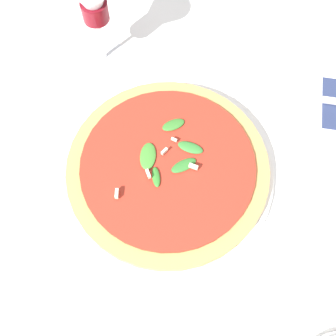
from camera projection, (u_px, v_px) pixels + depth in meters
ground_plane at (187, 171)px, 0.62m from camera, size 6.00×6.00×0.00m
pizza_arugula_main at (168, 171)px, 0.60m from camera, size 0.33×0.33×0.05m
wine_glass at (93, 2)px, 0.60m from camera, size 0.08×0.08×0.18m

